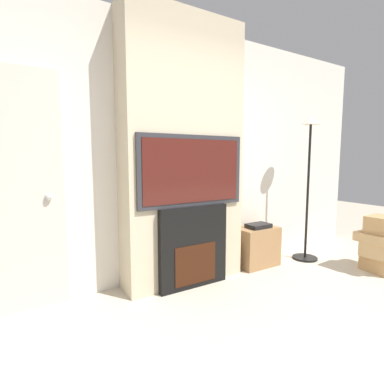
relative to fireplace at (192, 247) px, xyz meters
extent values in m
cube|color=silver|center=(0.00, 0.38, 0.94)|extent=(6.00, 0.06, 2.70)
cube|color=beige|center=(0.00, 0.17, 0.94)|extent=(1.30, 0.34, 2.70)
cube|color=black|center=(0.00, 0.00, 0.00)|extent=(0.76, 0.14, 0.83)
cube|color=#33160A|center=(0.00, -0.07, -0.16)|extent=(0.47, 0.01, 0.40)
cube|color=#2D2D33|center=(0.00, 0.00, 0.77)|extent=(1.17, 0.06, 0.70)
cube|color=#471914|center=(0.00, -0.03, 0.77)|extent=(1.07, 0.01, 0.61)
cylinder|color=black|center=(1.67, -0.08, -0.40)|extent=(0.31, 0.31, 0.03)
cylinder|color=black|center=(1.67, -0.08, 0.46)|extent=(0.03, 0.03, 1.69)
cone|color=silver|center=(1.67, -0.08, 1.35)|extent=(0.22, 0.22, 0.10)
cube|color=tan|center=(2.08, -0.82, -0.32)|extent=(0.41, 0.38, 0.18)
cube|color=tan|center=(2.04, -0.80, -0.15)|extent=(0.40, 0.30, 0.17)
cube|color=tan|center=(2.06, -0.80, -0.01)|extent=(0.47, 0.42, 0.10)
cube|color=tan|center=(2.04, -0.83, 0.14)|extent=(0.35, 0.33, 0.20)
cube|color=#997047|center=(0.97, 0.10, -0.18)|extent=(0.51, 0.34, 0.47)
cube|color=black|center=(0.97, 0.06, 0.08)|extent=(0.28, 0.19, 0.05)
cube|color=beige|center=(-1.56, 0.32, 0.61)|extent=(0.86, 0.04, 2.03)
sphere|color=silver|center=(-1.26, 0.28, 0.57)|extent=(0.06, 0.06, 0.06)
camera|label=1|loc=(-1.55, -2.50, 0.89)|focal=28.00mm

